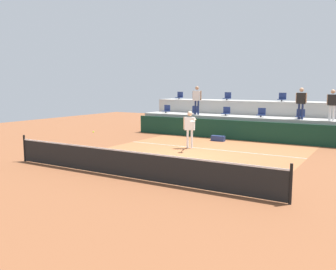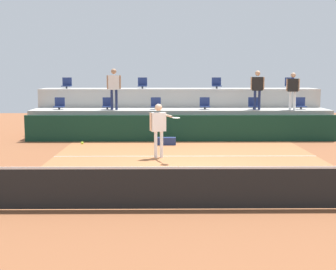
% 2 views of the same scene
% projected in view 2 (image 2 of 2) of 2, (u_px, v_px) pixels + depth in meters
% --- Properties ---
extents(ground_plane, '(40.00, 40.00, 0.00)m').
position_uv_depth(ground_plane, '(189.00, 171.00, 13.96)').
color(ground_plane, brown).
extents(court_inner_paint, '(9.00, 10.00, 0.01)m').
position_uv_depth(court_inner_paint, '(187.00, 164.00, 14.95)').
color(court_inner_paint, '#A36038').
rests_on(court_inner_paint, ground_plane).
extents(court_service_line, '(9.00, 0.06, 0.00)m').
position_uv_depth(court_service_line, '(185.00, 156.00, 16.33)').
color(court_service_line, silver).
rests_on(court_service_line, ground_plane).
extents(tennis_net, '(10.48, 0.08, 1.07)m').
position_uv_depth(tennis_net, '(200.00, 186.00, 9.92)').
color(tennis_net, black).
rests_on(tennis_net, ground_plane).
extents(sponsor_backboard, '(13.00, 0.16, 1.10)m').
position_uv_depth(sponsor_backboard, '(181.00, 128.00, 19.83)').
color(sponsor_backboard, '#0F3323').
rests_on(sponsor_backboard, ground_plane).
extents(seating_tier_lower, '(13.00, 1.80, 1.25)m').
position_uv_depth(seating_tier_lower, '(180.00, 123.00, 21.11)').
color(seating_tier_lower, '#ADAAA3').
rests_on(seating_tier_lower, ground_plane).
extents(seating_tier_upper, '(13.00, 1.80, 2.10)m').
position_uv_depth(seating_tier_upper, '(179.00, 110.00, 22.84)').
color(seating_tier_upper, '#ADAAA3').
rests_on(seating_tier_upper, ground_plane).
extents(stadium_chair_lower_far_left, '(0.44, 0.40, 0.52)m').
position_uv_depth(stadium_chair_lower_far_left, '(59.00, 104.00, 20.88)').
color(stadium_chair_lower_far_left, '#2D2D33').
rests_on(stadium_chair_lower_far_left, seating_tier_lower).
extents(stadium_chair_lower_left, '(0.44, 0.40, 0.52)m').
position_uv_depth(stadium_chair_lower_left, '(107.00, 104.00, 20.90)').
color(stadium_chair_lower_left, '#2D2D33').
rests_on(stadium_chair_lower_left, seating_tier_lower).
extents(stadium_chair_lower_mid_left, '(0.44, 0.40, 0.52)m').
position_uv_depth(stadium_chair_lower_mid_left, '(156.00, 104.00, 20.92)').
color(stadium_chair_lower_mid_left, '#2D2D33').
rests_on(stadium_chair_lower_mid_left, seating_tier_lower).
extents(stadium_chair_lower_mid_right, '(0.44, 0.40, 0.52)m').
position_uv_depth(stadium_chair_lower_mid_right, '(205.00, 104.00, 20.95)').
color(stadium_chair_lower_mid_right, '#2D2D33').
rests_on(stadium_chair_lower_mid_right, seating_tier_lower).
extents(stadium_chair_lower_right, '(0.44, 0.40, 0.52)m').
position_uv_depth(stadium_chair_lower_right, '(254.00, 104.00, 20.97)').
color(stadium_chair_lower_right, '#2D2D33').
rests_on(stadium_chair_lower_right, seating_tier_lower).
extents(stadium_chair_lower_far_right, '(0.44, 0.40, 0.52)m').
position_uv_depth(stadium_chair_lower_far_right, '(301.00, 104.00, 20.99)').
color(stadium_chair_lower_far_right, '#2D2D33').
rests_on(stadium_chair_lower_far_right, seating_tier_lower).
extents(stadium_chair_upper_far_left, '(0.44, 0.40, 0.52)m').
position_uv_depth(stadium_chair_upper_far_left, '(67.00, 84.00, 22.55)').
color(stadium_chair_upper_far_left, '#2D2D33').
rests_on(stadium_chair_upper_far_left, seating_tier_upper).
extents(stadium_chair_upper_left, '(0.44, 0.40, 0.52)m').
position_uv_depth(stadium_chair_upper_left, '(142.00, 84.00, 22.59)').
color(stadium_chair_upper_left, '#2D2D33').
rests_on(stadium_chair_upper_left, seating_tier_upper).
extents(stadium_chair_upper_right, '(0.44, 0.40, 0.52)m').
position_uv_depth(stadium_chair_upper_right, '(217.00, 84.00, 22.63)').
color(stadium_chair_upper_right, '#2D2D33').
rests_on(stadium_chair_upper_right, seating_tier_upper).
extents(stadium_chair_upper_far_right, '(0.44, 0.40, 0.52)m').
position_uv_depth(stadium_chair_upper_far_right, '(290.00, 84.00, 22.66)').
color(stadium_chair_upper_far_right, '#2D2D33').
rests_on(stadium_chair_upper_far_right, seating_tier_upper).
extents(tennis_player, '(1.04, 1.17, 1.82)m').
position_uv_depth(tennis_player, '(159.00, 125.00, 15.90)').
color(tennis_player, white).
rests_on(tennis_player, ground_plane).
extents(spectator_in_white, '(0.61, 0.24, 1.77)m').
position_uv_depth(spectator_in_white, '(114.00, 85.00, 20.41)').
color(spectator_in_white, navy).
rests_on(spectator_in_white, seating_tier_lower).
extents(spectator_in_grey, '(0.59, 0.26, 1.69)m').
position_uv_depth(spectator_in_grey, '(257.00, 86.00, 20.49)').
color(spectator_in_grey, navy).
rests_on(spectator_in_grey, seating_tier_lower).
extents(spectator_leaning_on_rail, '(0.57, 0.24, 1.60)m').
position_uv_depth(spectator_leaning_on_rail, '(293.00, 88.00, 20.51)').
color(spectator_leaning_on_rail, white).
rests_on(spectator_leaning_on_rail, seating_tier_lower).
extents(tennis_ball, '(0.07, 0.07, 0.07)m').
position_uv_depth(tennis_ball, '(82.00, 143.00, 11.05)').
color(tennis_ball, '#CCE033').
extents(equipment_bag, '(0.76, 0.28, 0.30)m').
position_uv_depth(equipment_bag, '(166.00, 141.00, 18.90)').
color(equipment_bag, navy).
rests_on(equipment_bag, ground_plane).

